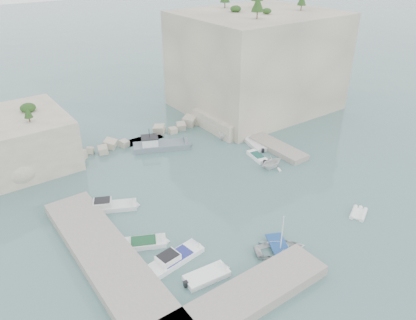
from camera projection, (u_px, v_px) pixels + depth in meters
ground at (237, 201)px, 48.91m from camera, size 400.00×400.00×0.00m
cliff_east at (256, 61)px, 73.08m from camera, size 26.00×22.00×17.00m
cliff_terrace at (229, 120)px, 67.83m from camera, size 8.00×10.00×2.50m
outcrop_west at (6, 144)px, 54.81m from camera, size 16.00×14.00×7.00m
quay_west at (108, 259)px, 39.21m from camera, size 5.00×24.00×1.10m
quay_south at (239, 301)px, 34.59m from camera, size 18.00×4.00×1.10m
ledge_east at (264, 141)px, 62.78m from camera, size 3.00×16.00×0.80m
breakwater at (144, 135)px, 63.76m from camera, size 28.00×3.00×1.40m
motorboat_d at (176, 261)px, 39.77m from camera, size 6.78×2.85×1.40m
motorboat_e at (207, 278)px, 37.76m from camera, size 4.79×2.31×0.70m
motorboat_a at (111, 209)px, 47.53m from camera, size 6.72×4.58×1.40m
motorboat_c at (144, 245)px, 41.86m from camera, size 5.34×3.87×0.70m
rowboat at (280, 252)px, 40.86m from camera, size 6.34×5.64×1.09m
inflatable_dinghy at (358, 215)px, 46.46m from camera, size 3.23×2.53×0.44m
tender_east_a at (271, 168)px, 56.10m from camera, size 3.81×3.30×1.98m
tender_east_b at (257, 158)px, 58.50m from camera, size 2.13×4.34×0.70m
tender_east_c at (255, 146)px, 62.03m from camera, size 2.78×5.39×0.70m
tender_east_d at (230, 137)px, 64.82m from camera, size 4.49×1.92×1.70m
work_boat at (161, 148)px, 61.30m from camera, size 9.44×6.13×2.20m
rowboat_mast at (282, 232)px, 39.60m from camera, size 0.10×0.10×4.20m
vegetation at (231, 8)px, 66.93m from camera, size 53.48×13.88×13.40m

